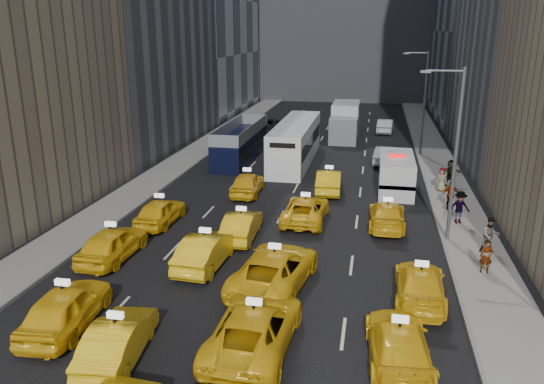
% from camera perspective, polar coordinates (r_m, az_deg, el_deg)
% --- Properties ---
extents(ground, '(160.00, 160.00, 0.00)m').
position_cam_1_polar(ground, '(19.42, -6.68, -16.60)').
color(ground, black).
rests_on(ground, ground).
extents(sidewalk_west, '(3.00, 90.00, 0.15)m').
position_cam_1_polar(sidewalk_west, '(44.56, -9.95, 3.05)').
color(sidewalk_west, gray).
rests_on(sidewalk_west, ground).
extents(sidewalk_east, '(3.00, 90.00, 0.15)m').
position_cam_1_polar(sidewalk_east, '(42.04, 17.91, 1.61)').
color(sidewalk_east, gray).
rests_on(sidewalk_east, ground).
extents(curb_west, '(0.15, 90.00, 0.18)m').
position_cam_1_polar(curb_west, '(44.06, -8.18, 3.00)').
color(curb_west, slate).
rests_on(curb_west, ground).
extents(curb_east, '(0.15, 90.00, 0.18)m').
position_cam_1_polar(curb_east, '(41.88, 15.95, 1.75)').
color(curb_east, slate).
rests_on(curb_east, ground).
extents(streetlight_near, '(2.15, 0.22, 9.00)m').
position_cam_1_polar(streetlight_near, '(28.21, 18.97, 4.30)').
color(streetlight_near, '#595B60').
rests_on(streetlight_near, ground).
extents(streetlight_far, '(2.15, 0.22, 9.00)m').
position_cam_1_polar(streetlight_far, '(47.84, 15.96, 9.53)').
color(streetlight_far, '#595B60').
rests_on(streetlight_far, ground).
extents(taxi_4, '(2.30, 4.96, 1.64)m').
position_cam_1_polar(taxi_4, '(21.60, -21.31, -11.51)').
color(taxi_4, yellow).
rests_on(taxi_4, ground).
extents(taxi_5, '(2.03, 4.56, 1.46)m').
position_cam_1_polar(taxi_5, '(19.24, -16.26, -15.03)').
color(taxi_5, yellow).
rests_on(taxi_5, ground).
extents(taxi_6, '(2.83, 5.82, 1.59)m').
position_cam_1_polar(taxi_6, '(19.05, -1.91, -14.37)').
color(taxi_6, yellow).
rests_on(taxi_6, ground).
extents(taxi_7, '(2.37, 5.08, 1.43)m').
position_cam_1_polar(taxi_7, '(18.82, 13.43, -15.61)').
color(taxi_7, yellow).
rests_on(taxi_7, ground).
extents(taxi_8, '(2.02, 4.72, 1.59)m').
position_cam_1_polar(taxi_8, '(26.89, -16.80, -5.34)').
color(taxi_8, yellow).
rests_on(taxi_8, ground).
extents(taxi_9, '(1.93, 4.85, 1.57)m').
position_cam_1_polar(taxi_9, '(25.26, -7.13, -6.22)').
color(taxi_9, yellow).
rests_on(taxi_9, ground).
extents(taxi_10, '(3.51, 6.31, 1.67)m').
position_cam_1_polar(taxi_10, '(23.12, 0.29, -8.25)').
color(taxi_10, yellow).
rests_on(taxi_10, ground).
extents(taxi_11, '(2.15, 4.93, 1.41)m').
position_cam_1_polar(taxi_11, '(22.91, 15.63, -9.54)').
color(taxi_11, yellow).
rests_on(taxi_11, ground).
extents(taxi_12, '(1.84, 4.39, 1.48)m').
position_cam_1_polar(taxi_12, '(30.98, -11.93, -2.07)').
color(taxi_12, yellow).
rests_on(taxi_12, ground).
extents(taxi_13, '(1.65, 4.42, 1.44)m').
position_cam_1_polar(taxi_13, '(28.35, -3.29, -3.59)').
color(taxi_13, yellow).
rests_on(taxi_13, ground).
extents(taxi_14, '(2.42, 5.11, 1.41)m').
position_cam_1_polar(taxi_14, '(30.81, 3.61, -1.90)').
color(taxi_14, yellow).
rests_on(taxi_14, ground).
extents(taxi_15, '(1.98, 4.83, 1.40)m').
position_cam_1_polar(taxi_15, '(30.61, 12.28, -2.41)').
color(taxi_15, yellow).
rests_on(taxi_15, ground).
extents(taxi_16, '(1.96, 4.51, 1.52)m').
position_cam_1_polar(taxi_16, '(35.76, -2.68, 0.92)').
color(taxi_16, yellow).
rests_on(taxi_16, ground).
extents(taxi_17, '(1.85, 4.71, 1.53)m').
position_cam_1_polar(taxi_17, '(36.49, 6.14, 1.19)').
color(taxi_17, yellow).
rests_on(taxi_17, ground).
extents(nypd_van, '(2.86, 6.15, 2.56)m').
position_cam_1_polar(nypd_van, '(37.50, 13.20, 1.89)').
color(nypd_van, silver).
rests_on(nypd_van, ground).
extents(double_decker, '(3.52, 10.71, 3.06)m').
position_cam_1_polar(double_decker, '(45.35, -3.39, 5.39)').
color(double_decker, black).
rests_on(double_decker, ground).
extents(city_bus, '(3.66, 13.07, 3.33)m').
position_cam_1_polar(city_bus, '(44.48, 2.55, 5.36)').
color(city_bus, white).
rests_on(city_bus, ground).
extents(box_truck, '(3.16, 7.89, 3.53)m').
position_cam_1_polar(box_truck, '(54.59, 7.86, 7.52)').
color(box_truck, silver).
rests_on(box_truck, ground).
extents(misc_car_0, '(2.17, 4.67, 1.48)m').
position_cam_1_polar(misc_car_0, '(44.96, 12.13, 3.92)').
color(misc_car_0, '#939499').
rests_on(misc_car_0, ground).
extents(misc_car_1, '(2.94, 5.25, 1.39)m').
position_cam_1_polar(misc_car_1, '(58.39, -0.16, 7.26)').
color(misc_car_1, black).
rests_on(misc_car_1, ground).
extents(misc_car_2, '(2.59, 5.75, 1.63)m').
position_cam_1_polar(misc_car_2, '(61.39, 8.23, 7.69)').
color(misc_car_2, gray).
rests_on(misc_car_2, ground).
extents(misc_car_3, '(2.01, 4.68, 1.58)m').
position_cam_1_polar(misc_car_3, '(60.45, 3.72, 7.66)').
color(misc_car_3, black).
rests_on(misc_car_3, ground).
extents(misc_car_4, '(1.91, 4.61, 1.48)m').
position_cam_1_polar(misc_car_4, '(58.62, 12.09, 6.97)').
color(misc_car_4, '#B2B4BA').
rests_on(misc_car_4, ground).
extents(pedestrian_0, '(0.60, 0.42, 1.55)m').
position_cam_1_polar(pedestrian_0, '(25.91, 22.05, -6.46)').
color(pedestrian_0, gray).
rests_on(pedestrian_0, sidewalk_east).
extents(pedestrian_1, '(0.91, 0.55, 1.81)m').
position_cam_1_polar(pedestrian_1, '(28.22, 22.43, -4.30)').
color(pedestrian_1, gray).
rests_on(pedestrian_1, sidewalk_east).
extents(pedestrian_2, '(1.31, 0.83, 1.89)m').
position_cam_1_polar(pedestrian_2, '(31.75, 19.54, -1.57)').
color(pedestrian_2, gray).
rests_on(pedestrian_2, sidewalk_east).
extents(pedestrian_3, '(1.15, 0.78, 1.79)m').
position_cam_1_polar(pedestrian_3, '(34.10, 18.63, -0.29)').
color(pedestrian_3, gray).
rests_on(pedestrian_3, sidewalk_east).
extents(pedestrian_4, '(0.90, 0.67, 1.64)m').
position_cam_1_polar(pedestrian_4, '(37.72, 17.77, 1.30)').
color(pedestrian_4, gray).
rests_on(pedestrian_4, sidewalk_east).
extents(pedestrian_5, '(1.79, 0.91, 1.85)m').
position_cam_1_polar(pedestrian_5, '(39.19, 18.65, 1.96)').
color(pedestrian_5, gray).
rests_on(pedestrian_5, sidewalk_east).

